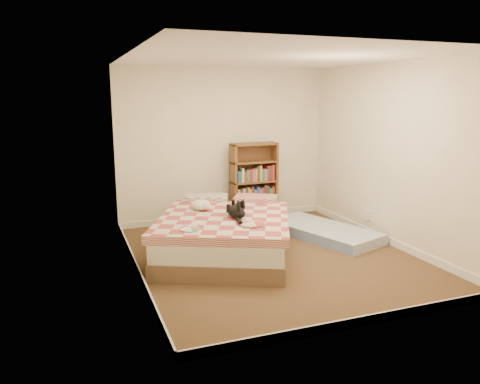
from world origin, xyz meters
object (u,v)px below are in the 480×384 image
object	(u,v)px
bookshelf	(253,191)
black_cat	(235,211)
floor_mattress	(322,231)
white_dog	(202,205)
bed	(225,232)

from	to	relation	value
bookshelf	black_cat	xyz separation A→B (m)	(-0.91, -1.61, 0.11)
floor_mattress	white_dog	bearing A→B (deg)	157.39
floor_mattress	bed	bearing A→B (deg)	166.31
black_cat	white_dog	bearing A→B (deg)	156.31
bed	floor_mattress	distance (m)	1.60
floor_mattress	black_cat	xyz separation A→B (m)	(-1.51, -0.36, 0.53)
black_cat	white_dog	world-z (taller)	black_cat
bookshelf	black_cat	bearing A→B (deg)	-121.55
bookshelf	white_dog	distance (m)	1.66
bed	white_dog	bearing A→B (deg)	156.51
black_cat	white_dog	distance (m)	0.57
bed	bookshelf	world-z (taller)	bookshelf
floor_mattress	black_cat	world-z (taller)	black_cat
bookshelf	floor_mattress	size ratio (longest dim) A/B	0.75
bed	black_cat	xyz separation A→B (m)	(0.07, -0.22, 0.34)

